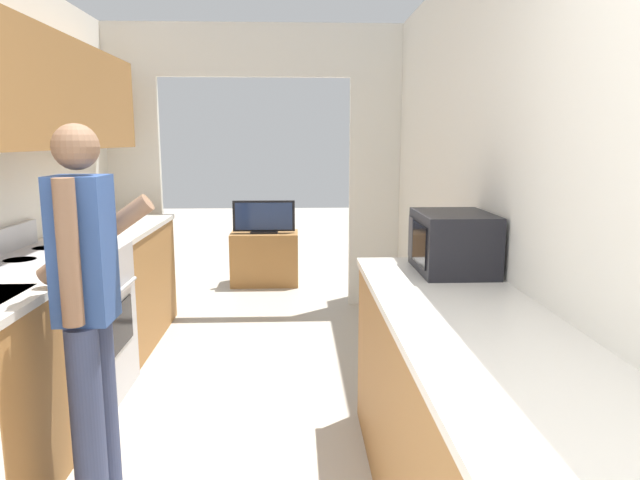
# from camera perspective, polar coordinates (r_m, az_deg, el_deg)

# --- Properties ---
(wall_right) EXTENTS (0.06, 6.73, 2.50)m
(wall_right) POSITION_cam_1_polar(r_m,az_deg,el_deg) (2.55, 19.90, 3.52)
(wall_right) COLOR silver
(wall_right) RESTS_ON ground_plane
(wall_far_with_doorway) EXTENTS (2.98, 0.06, 2.50)m
(wall_far_with_doorway) POSITION_cam_1_polar(r_m,az_deg,el_deg) (5.15, -6.48, 9.17)
(wall_far_with_doorway) COLOR silver
(wall_far_with_doorway) RESTS_ON ground_plane
(counter_left) EXTENTS (0.62, 3.17, 0.89)m
(counter_left) POSITION_cam_1_polar(r_m,az_deg,el_deg) (3.72, -23.76, -7.54)
(counter_left) COLOR #9E6B38
(counter_left) RESTS_ON ground_plane
(counter_right) EXTENTS (0.62, 2.08, 0.89)m
(counter_right) POSITION_cam_1_polar(r_m,az_deg,el_deg) (2.30, 14.69, -18.01)
(counter_right) COLOR #9E6B38
(counter_right) RESTS_ON ground_plane
(range_oven) EXTENTS (0.66, 0.77, 1.03)m
(range_oven) POSITION_cam_1_polar(r_m,az_deg,el_deg) (3.61, -24.35, -8.04)
(range_oven) COLOR #B7B7BC
(range_oven) RESTS_ON ground_plane
(person) EXTENTS (0.50, 0.37, 1.57)m
(person) POSITION_cam_1_polar(r_m,az_deg,el_deg) (2.51, -22.25, -6.31)
(person) COLOR #384266
(person) RESTS_ON ground_plane
(microwave) EXTENTS (0.34, 0.45, 0.28)m
(microwave) POSITION_cam_1_polar(r_m,az_deg,el_deg) (2.79, 13.13, -0.21)
(microwave) COLOR black
(microwave) RESTS_ON counter_right
(tv_cabinet) EXTENTS (0.70, 0.42, 0.55)m
(tv_cabinet) POSITION_cam_1_polar(r_m,az_deg,el_deg) (6.06, -5.54, -1.82)
(tv_cabinet) COLOR #9E6B38
(tv_cabinet) RESTS_ON ground_plane
(television) EXTENTS (0.64, 0.16, 0.34)m
(television) POSITION_cam_1_polar(r_m,az_deg,el_deg) (5.94, -5.63, 2.28)
(television) COLOR black
(television) RESTS_ON tv_cabinet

